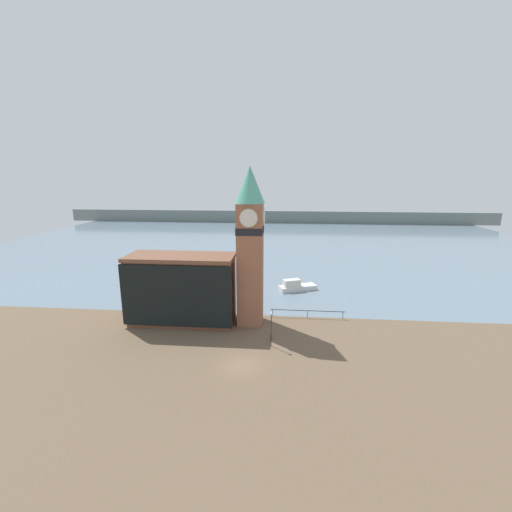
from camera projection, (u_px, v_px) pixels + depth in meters
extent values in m
plane|color=brown|center=(241.00, 365.00, 36.13)|extent=(160.00, 160.00, 0.00)
cube|color=slate|center=(272.00, 239.00, 107.27)|extent=(160.00, 120.00, 0.00)
cube|color=slate|center=(276.00, 217.00, 145.48)|extent=(180.00, 3.00, 5.00)
cube|color=#333338|center=(308.00, 311.00, 47.95)|extent=(10.39, 0.08, 0.08)
cylinder|color=#333338|center=(273.00, 313.00, 48.49)|extent=(0.07, 0.07, 1.05)
cylinder|color=#333338|center=(307.00, 314.00, 48.07)|extent=(0.07, 0.07, 1.05)
cylinder|color=#333338|center=(343.00, 315.00, 47.65)|extent=(0.07, 0.07, 1.05)
cube|color=#935B42|center=(250.00, 265.00, 44.81)|extent=(3.27, 3.27, 16.12)
cube|color=black|center=(250.00, 230.00, 43.74)|extent=(3.39, 3.39, 0.90)
cylinder|color=tan|center=(249.00, 218.00, 41.70)|extent=(2.33, 0.12, 2.33)
cylinder|color=silver|center=(249.00, 218.00, 41.62)|extent=(2.12, 0.12, 2.12)
cylinder|color=tan|center=(263.00, 217.00, 43.19)|extent=(0.12, 2.33, 2.33)
cylinder|color=silver|center=(264.00, 217.00, 43.19)|extent=(0.12, 2.12, 2.12)
cone|color=#51A88E|center=(250.00, 184.00, 42.43)|extent=(3.75, 3.75, 4.64)
cube|color=brown|center=(182.00, 291.00, 46.06)|extent=(13.82, 5.24, 8.82)
cube|color=brown|center=(180.00, 257.00, 44.99)|extent=(14.22, 5.64, 0.50)
cube|color=black|center=(176.00, 296.00, 43.33)|extent=(14.32, 0.30, 8.12)
cube|color=silver|center=(298.00, 288.00, 59.73)|extent=(6.83, 4.40, 0.84)
cube|color=silver|center=(292.00, 283.00, 59.16)|extent=(3.21, 2.44, 1.18)
cylinder|color=brown|center=(271.00, 337.00, 41.64)|extent=(0.32, 0.32, 0.65)
sphere|color=brown|center=(271.00, 335.00, 41.56)|extent=(0.33, 0.33, 0.33)
cylinder|color=#2D2D33|center=(271.00, 331.00, 39.69)|extent=(0.10, 0.10, 3.95)
sphere|color=silver|center=(271.00, 314.00, 39.22)|extent=(0.32, 0.32, 0.32)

